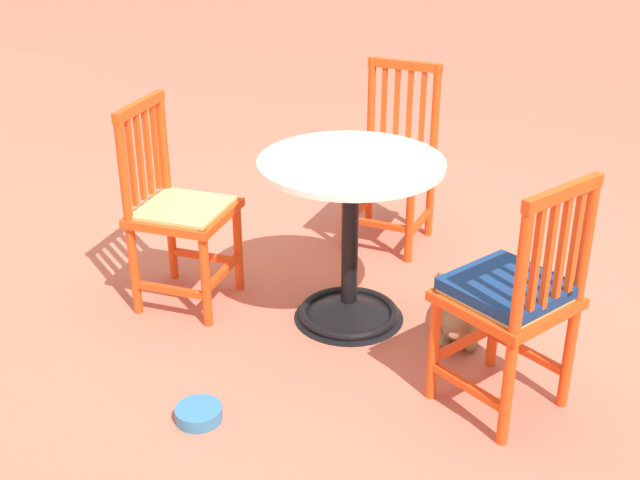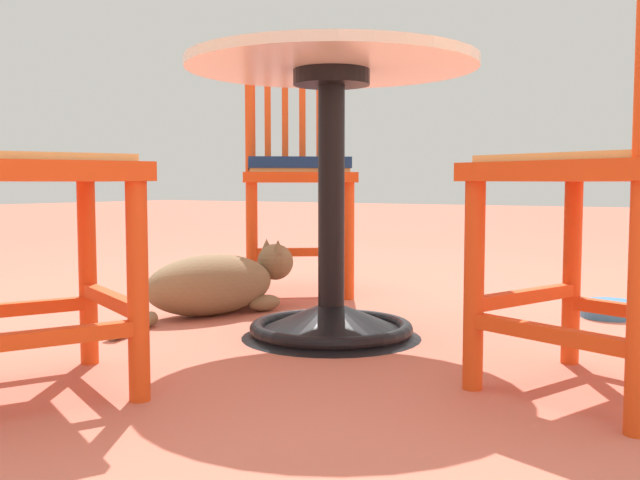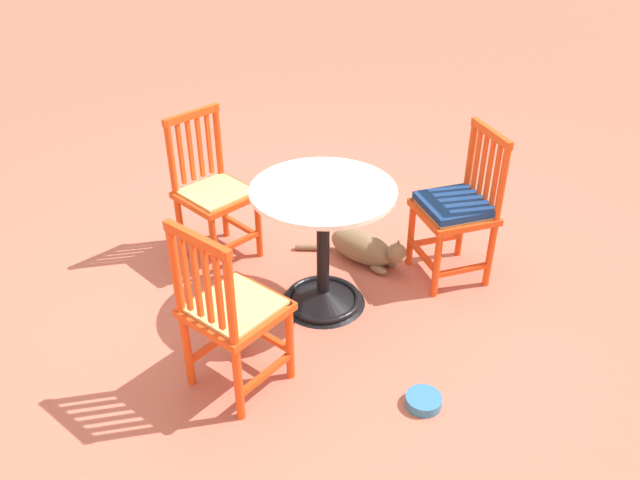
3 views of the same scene
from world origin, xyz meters
The scene contains 7 objects.
ground_plane centered at (0.00, 0.00, 0.00)m, with size 24.00×24.00×0.00m, color #BC604C.
cafe_table centered at (-0.08, 0.18, 0.28)m, with size 0.76×0.76×0.73m.
orange_chair_tucked_in centered at (0.09, 0.92, 0.43)m, with size 0.51×0.51×0.91m.
orange_chair_facing_out centered at (-0.70, -0.36, 0.45)m, with size 0.56×0.56×0.91m.
orange_chair_by_planter centered at (0.71, -0.07, 0.43)m, with size 0.53×0.53×0.91m.
tabby_cat centered at (-0.19, -0.30, 0.10)m, with size 0.74×0.32×0.23m.
pet_water_bowl centered at (-0.79, 0.75, 0.03)m, with size 0.17×0.17×0.05m, color teal.
Camera 3 is at (-1.06, 2.90, 2.25)m, focal length 36.02 mm.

